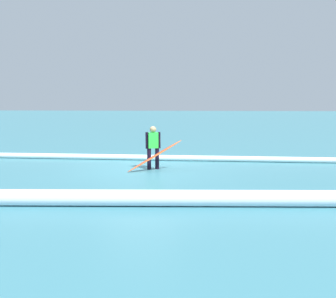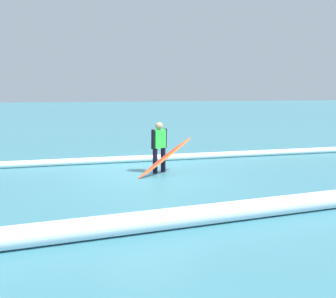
{
  "view_description": "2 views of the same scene",
  "coord_description": "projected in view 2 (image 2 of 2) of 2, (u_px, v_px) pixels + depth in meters",
  "views": [
    {
      "loc": [
        -2.09,
        12.59,
        2.31
      ],
      "look_at": [
        -1.03,
        0.75,
        0.81
      ],
      "focal_mm": 40.24,
      "sensor_mm": 36.0,
      "label": 1
    },
    {
      "loc": [
        2.52,
        10.95,
        2.35
      ],
      "look_at": [
        -0.22,
        1.56,
        0.94
      ],
      "focal_mm": 42.52,
      "sensor_mm": 36.0,
      "label": 2
    }
  ],
  "objects": [
    {
      "name": "wave_crest_midground",
      "position": [
        120.0,
        225.0,
        6.54
      ],
      "size": [
        18.12,
        1.76,
        0.37
      ],
      "primitive_type": "cylinder",
      "rotation": [
        0.0,
        1.57,
        0.08
      ],
      "color": "white",
      "rests_on": "ground_plane"
    },
    {
      "name": "surfboard",
      "position": [
        166.0,
        157.0,
        11.3
      ],
      "size": [
        1.86,
        0.88,
        1.06
      ],
      "color": "#E55926",
      "rests_on": "ground_plane"
    },
    {
      "name": "ground_plane",
      "position": [
        146.0,
        174.0,
        11.44
      ],
      "size": [
        166.87,
        166.87,
        0.0
      ],
      "primitive_type": "plane",
      "color": "teal"
    },
    {
      "name": "surfer",
      "position": [
        159.0,
        144.0,
        11.54
      ],
      "size": [
        0.5,
        0.29,
        1.48
      ],
      "rotation": [
        0.0,
        0.0,
        0.3
      ],
      "color": "black",
      "rests_on": "ground_plane"
    },
    {
      "name": "wave_crest_foreground",
      "position": [
        162.0,
        158.0,
        13.65
      ],
      "size": [
        23.72,
        0.48,
        0.22
      ],
      "primitive_type": "cylinder",
      "rotation": [
        0.0,
        1.57,
        -0.01
      ],
      "color": "white",
      "rests_on": "ground_plane"
    }
  ]
}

